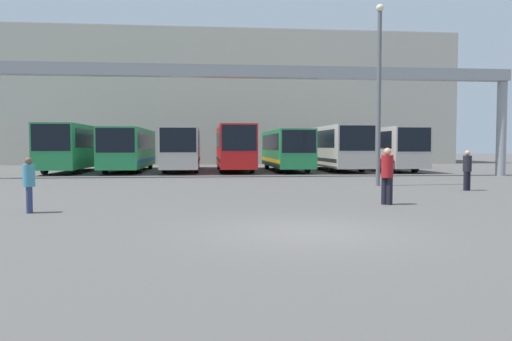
{
  "coord_description": "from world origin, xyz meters",
  "views": [
    {
      "loc": [
        -2.16,
        -10.75,
        1.9
      ],
      "look_at": [
        1.07,
        20.98,
        0.3
      ],
      "focal_mm": 35.0,
      "sensor_mm": 36.0,
      "label": 1
    }
  ],
  "objects": [
    {
      "name": "ground_plane",
      "position": [
        0.0,
        0.0,
        0.0
      ],
      "size": [
        200.0,
        200.0,
        0.0
      ],
      "primitive_type": "plane",
      "color": "#514F4C"
    },
    {
      "name": "building_backdrop",
      "position": [
        0.0,
        45.29,
        6.81
      ],
      "size": [
        48.2,
        12.0,
        13.62
      ],
      "color": "#B7B2A3",
      "rests_on": "ground"
    },
    {
      "name": "overhead_gantry",
      "position": [
        0.0,
        19.08,
        5.67
      ],
      "size": [
        33.54,
        0.8,
        6.64
      ],
      "color": "gray",
      "rests_on": "ground"
    },
    {
      "name": "bus_slot_0",
      "position": [
        -11.59,
        26.2,
        1.91
      ],
      "size": [
        2.57,
        10.47,
        3.33
      ],
      "color": "#268C4C",
      "rests_on": "ground"
    },
    {
      "name": "bus_slot_1",
      "position": [
        -7.73,
        26.89,
        1.79
      ],
      "size": [
        2.62,
        11.86,
        3.1
      ],
      "color": "#268C4C",
      "rests_on": "ground"
    },
    {
      "name": "bus_slot_2",
      "position": [
        -3.86,
        27.07,
        1.8
      ],
      "size": [
        2.52,
        12.22,
        3.13
      ],
      "color": "beige",
      "rests_on": "ground"
    },
    {
      "name": "bus_slot_3",
      "position": [
        0.0,
        26.48,
        1.91
      ],
      "size": [
        2.45,
        11.04,
        3.32
      ],
      "color": "red",
      "rests_on": "ground"
    },
    {
      "name": "bus_slot_4",
      "position": [
        3.86,
        26.31,
        1.74
      ],
      "size": [
        2.45,
        10.7,
        3.01
      ],
      "color": "#268C4C",
      "rests_on": "ground"
    },
    {
      "name": "bus_slot_5",
      "position": [
        7.73,
        26.86,
        1.91
      ],
      "size": [
        2.63,
        11.8,
        3.31
      ],
      "color": "beige",
      "rests_on": "ground"
    },
    {
      "name": "bus_slot_6",
      "position": [
        11.59,
        26.35,
        1.84
      ],
      "size": [
        2.51,
        10.78,
        3.19
      ],
      "color": "beige",
      "rests_on": "ground"
    },
    {
      "name": "pedestrian_near_right",
      "position": [
        3.65,
        4.7,
        0.97
      ],
      "size": [
        0.38,
        0.38,
        1.82
      ],
      "rotation": [
        0.0,
        0.0,
        2.38
      ],
      "color": "black",
      "rests_on": "ground"
    },
    {
      "name": "pedestrian_far_center",
      "position": [
        -7.1,
        3.8,
        0.83
      ],
      "size": [
        0.33,
        0.33,
        1.57
      ],
      "rotation": [
        0.0,
        0.0,
        1.89
      ],
      "color": "navy",
      "rests_on": "ground"
    },
    {
      "name": "pedestrian_near_left",
      "position": [
        8.84,
        9.23,
        0.9
      ],
      "size": [
        0.35,
        0.35,
        1.7
      ],
      "rotation": [
        0.0,
        0.0,
        3.56
      ],
      "color": "black",
      "rests_on": "ground"
    },
    {
      "name": "lamp_post",
      "position": [
        5.96,
        12.05,
        4.6
      ],
      "size": [
        0.36,
        0.36,
        8.47
      ],
      "color": "#595B60",
      "rests_on": "ground"
    }
  ]
}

